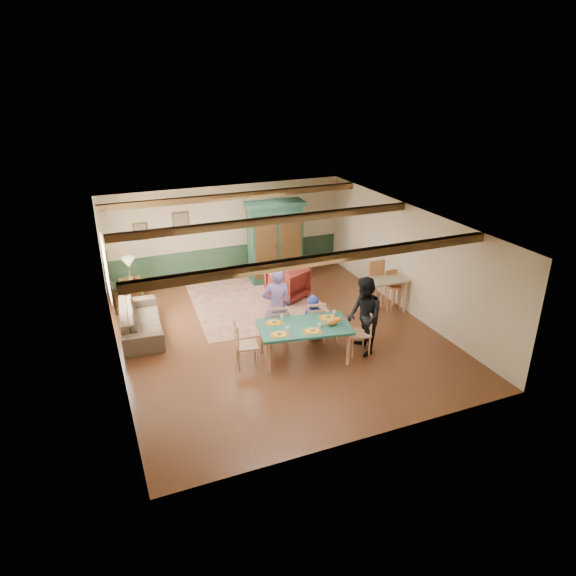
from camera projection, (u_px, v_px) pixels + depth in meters
name	position (u px, v px, depth m)	size (l,w,h in m)	color
floor	(277.00, 334.00, 11.96)	(8.00, 8.00, 0.00)	#492414
wall_back	(227.00, 232.00, 14.83)	(7.00, 0.02, 2.70)	beige
wall_left	(113.00, 305.00, 10.20)	(0.02, 8.00, 2.70)	beige
wall_right	(409.00, 260.00, 12.65)	(0.02, 8.00, 2.70)	beige
ceiling	(276.00, 221.00, 10.90)	(7.00, 8.00, 0.02)	silver
wainscot_back	(228.00, 261.00, 15.17)	(6.95, 0.03, 0.90)	#1B3221
ceiling_beam_front	(323.00, 259.00, 8.98)	(6.95, 0.16, 0.16)	#32210E
ceiling_beam_mid	(269.00, 221.00, 11.28)	(6.95, 0.16, 0.16)	#32210E
ceiling_beam_back	(235.00, 196.00, 13.49)	(6.95, 0.16, 0.16)	#32210E
window_left	(106.00, 268.00, 11.58)	(0.06, 1.60, 1.30)	white
picture_left_wall	(114.00, 298.00, 9.55)	(0.04, 0.42, 0.52)	gray
picture_back_a	(181.00, 222.00, 14.18)	(0.45, 0.04, 0.55)	gray
picture_back_b	(141.00, 231.00, 13.85)	(0.38, 0.04, 0.48)	gray
dining_table	(304.00, 343.00, 10.76)	(1.88, 1.05, 0.79)	#1B5544
dining_chair_far_left	(277.00, 324.00, 11.31)	(0.44, 0.46, 0.99)	tan
dining_chair_far_right	(314.00, 320.00, 11.48)	(0.44, 0.46, 0.99)	tan
dining_chair_end_left	(247.00, 344.00, 10.48)	(0.44, 0.46, 0.99)	tan
dining_chair_end_right	(359.00, 332.00, 10.95)	(0.44, 0.46, 0.99)	tan
person_man	(277.00, 306.00, 11.23)	(0.66, 0.43, 1.81)	#7962A8
person_woman	(364.00, 317.00, 10.83)	(0.84, 0.65, 1.73)	black
person_child	(313.00, 318.00, 11.54)	(0.51, 0.33, 1.05)	navy
cat	(333.00, 321.00, 10.59)	(0.38, 0.15, 0.19)	orange
place_setting_near_left	(279.00, 332.00, 10.24)	(0.42, 0.31, 0.11)	yellow
place_setting_near_center	(312.00, 329.00, 10.37)	(0.42, 0.31, 0.11)	yellow
place_setting_far_left	(275.00, 321.00, 10.71)	(0.42, 0.31, 0.11)	yellow
place_setting_far_right	(328.00, 316.00, 10.93)	(0.42, 0.31, 0.11)	yellow
area_rug	(256.00, 301.00, 13.65)	(3.25, 3.85, 0.01)	#C7B090
armoire	(275.00, 242.00, 14.60)	(1.64, 0.66, 2.32)	#163729
armchair	(288.00, 283.00, 13.69)	(0.90, 0.92, 0.84)	#4B100F
sofa	(141.00, 320.00, 11.86)	(2.26, 0.88, 0.66)	#403428
end_table	(132.00, 292.00, 13.39)	(0.54, 0.54, 0.66)	#32210E
table_lamp	(129.00, 269.00, 13.14)	(0.34, 0.34, 0.61)	#C9BD82
counter_table	(384.00, 295.00, 12.89)	(1.07, 0.62, 0.89)	beige
bar_stool_left	(379.00, 287.00, 12.89)	(0.45, 0.50, 1.28)	tan
bar_stool_right	(393.00, 291.00, 13.01)	(0.36, 0.40, 1.02)	tan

